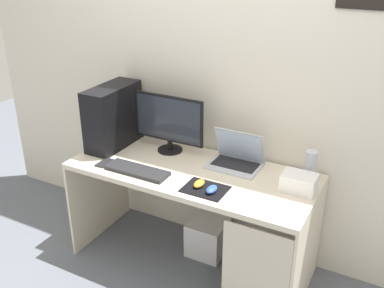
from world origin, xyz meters
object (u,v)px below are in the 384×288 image
(pc_tower, at_px, (113,116))
(laptop, at_px, (236,159))
(mouse_left, at_px, (199,184))
(mouse_right, at_px, (212,189))
(monitor, at_px, (169,122))
(subwoofer, at_px, (208,237))
(cell_phone, at_px, (105,163))
(projector, at_px, (299,183))
(speaker, at_px, (310,166))
(keyboard, at_px, (137,171))

(pc_tower, relative_size, laptop, 1.36)
(mouse_left, relative_size, mouse_right, 1.00)
(laptop, height_order, mouse_left, laptop)
(monitor, height_order, laptop, monitor)
(pc_tower, height_order, mouse_left, pc_tower)
(mouse_left, distance_m, subwoofer, 0.71)
(monitor, bearing_deg, cell_phone, -127.12)
(projector, bearing_deg, speaker, 82.87)
(monitor, xyz_separation_m, mouse_right, (0.51, -0.37, -0.19))
(cell_phone, bearing_deg, projector, 11.82)
(pc_tower, bearing_deg, mouse_right, -17.05)
(mouse_left, xyz_separation_m, subwoofer, (-0.09, 0.32, -0.63))
(laptop, relative_size, projector, 1.66)
(subwoofer, bearing_deg, laptop, 13.73)
(mouse_right, xyz_separation_m, cell_phone, (-0.79, 0.00, -0.02))
(speaker, height_order, subwoofer, speaker)
(laptop, height_order, keyboard, laptop)
(speaker, bearing_deg, laptop, -176.27)
(speaker, xyz_separation_m, projector, (-0.02, -0.16, -0.04))
(pc_tower, distance_m, laptop, 0.92)
(subwoofer, bearing_deg, keyboard, -134.84)
(monitor, bearing_deg, pc_tower, -166.65)
(pc_tower, bearing_deg, speaker, 5.99)
(mouse_left, bearing_deg, cell_phone, -178.30)
(laptop, bearing_deg, pc_tower, -172.82)
(pc_tower, height_order, speaker, pc_tower)
(speaker, height_order, mouse_right, speaker)
(pc_tower, bearing_deg, projector, -0.71)
(monitor, xyz_separation_m, projector, (0.95, -0.11, -0.16))
(cell_phone, bearing_deg, mouse_left, 1.70)
(laptop, height_order, subwoofer, laptop)
(projector, height_order, subwoofer, projector)
(monitor, bearing_deg, keyboard, -92.96)
(keyboard, distance_m, mouse_right, 0.53)
(laptop, bearing_deg, keyboard, -143.16)
(projector, xyz_separation_m, cell_phone, (-1.23, -0.26, -0.05))
(projector, relative_size, mouse_left, 2.08)
(speaker, xyz_separation_m, keyboard, (-0.99, -0.42, -0.08))
(subwoofer, bearing_deg, mouse_left, -74.36)
(cell_phone, bearing_deg, pc_tower, 113.72)
(speaker, height_order, projector, speaker)
(projector, bearing_deg, cell_phone, -168.18)
(monitor, distance_m, speaker, 0.98)
(mouse_left, bearing_deg, projector, 23.82)
(mouse_left, bearing_deg, keyboard, -177.35)
(mouse_left, relative_size, subwoofer, 0.37)
(speaker, distance_m, mouse_right, 0.63)
(monitor, distance_m, laptop, 0.52)
(keyboard, bearing_deg, mouse_left, 2.65)
(mouse_left, bearing_deg, subwoofer, 105.64)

